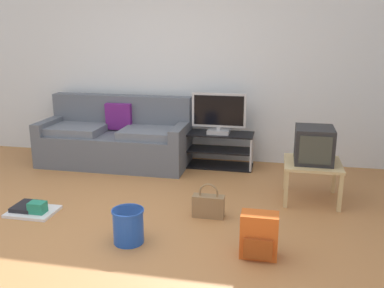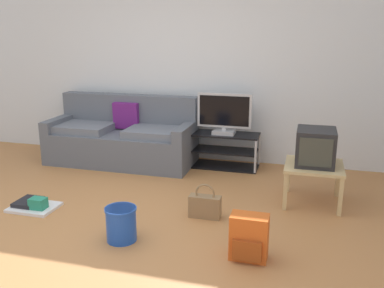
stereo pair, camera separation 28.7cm
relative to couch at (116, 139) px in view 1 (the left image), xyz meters
The scene contains 11 objects.
ground_plane 2.10m from the couch, 69.70° to the right, with size 9.00×9.80×0.02m, color #B27542.
wall_back 1.34m from the couch, 35.38° to the left, with size 9.00×0.10×2.70m, color silver.
couch is the anchor object (origin of this frame).
tv_stand 1.40m from the couch, ahead, with size 0.92×0.40×0.46m.
flat_tv 1.45m from the couch, ahead, with size 0.71×0.22×0.54m.
side_table 2.66m from the couch, 17.69° to the right, with size 0.59×0.59×0.42m.
crt_tv 2.67m from the couch, 17.35° to the right, with size 0.39×0.44×0.37m.
backpack 2.95m from the couch, 45.95° to the right, with size 0.30×0.25×0.37m.
handbag 2.12m from the couch, 43.73° to the right, with size 0.31×0.12×0.35m.
cleaning_bucket 2.32m from the couch, 65.95° to the right, with size 0.28×0.28×0.30m.
floor_tray 1.77m from the couch, 97.08° to the right, with size 0.46×0.35×0.14m.
Camera 1 is at (1.43, -3.29, 1.77)m, focal length 39.51 mm.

